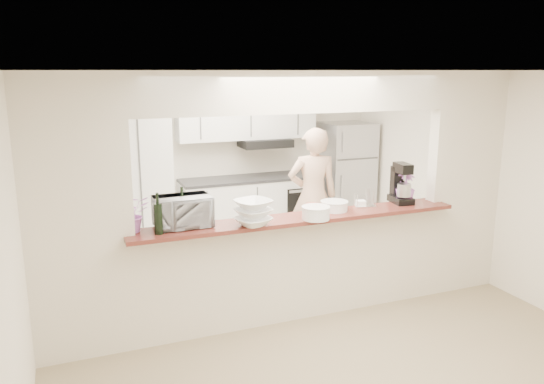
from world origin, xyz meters
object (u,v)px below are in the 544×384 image
stand_mixer (401,185)px  person (313,197)px  toaster_oven (183,212)px  refrigerator (346,176)px

stand_mixer → person: person is taller
stand_mixer → toaster_oven: bearing=-179.6°
stand_mixer → person: (-0.41, 1.31, -0.39)m
toaster_oven → person: (1.99, 1.32, -0.34)m
refrigerator → toaster_oven: bearing=-140.9°
refrigerator → stand_mixer: size_ratio=3.88×
toaster_oven → person: bearing=31.9°
refrigerator → stand_mixer: refrigerator is taller
toaster_oven → person: size_ratio=0.29×
refrigerator → person: person is taller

